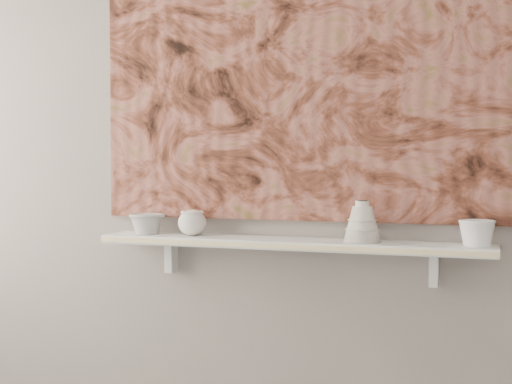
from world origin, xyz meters
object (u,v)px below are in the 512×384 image
at_px(bowl_grey, 147,224).
at_px(bell_vessel, 362,221).
at_px(shelf, 290,243).
at_px(painting, 296,68).
at_px(bowl_white, 477,233).
at_px(cup_cream, 192,223).

relative_size(bowl_grey, bell_vessel, 0.97).
distance_m(shelf, painting, 0.63).
relative_size(shelf, bell_vessel, 9.96).
xyz_separation_m(painting, bell_vessel, (0.26, -0.08, -0.54)).
height_order(shelf, bowl_white, bowl_white).
bearing_deg(bell_vessel, painting, 162.54).
relative_size(shelf, bowl_grey, 10.29).
relative_size(cup_cream, bell_vessel, 0.74).
xyz_separation_m(shelf, cup_cream, (-0.37, 0.00, 0.06)).
relative_size(painting, cup_cream, 14.33).
bearing_deg(painting, cup_cream, -167.83).
bearing_deg(bowl_white, painting, 172.70).
bearing_deg(bowl_grey, bell_vessel, 0.00).
relative_size(shelf, cup_cream, 13.37).
distance_m(cup_cream, bowl_white, 1.00).
distance_m(painting, bell_vessel, 0.60).
relative_size(painting, bowl_grey, 11.03).
xyz_separation_m(painting, bowl_white, (0.63, -0.08, -0.57)).
distance_m(bowl_grey, bowl_white, 1.19).
relative_size(bowl_grey, cup_cream, 1.30).
bearing_deg(shelf, cup_cream, 180.00).
distance_m(shelf, bowl_white, 0.63).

